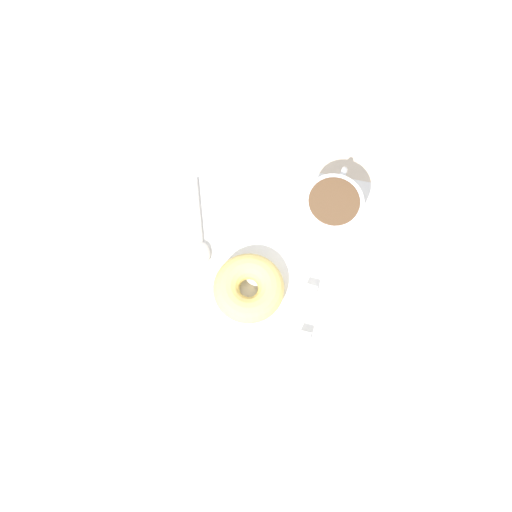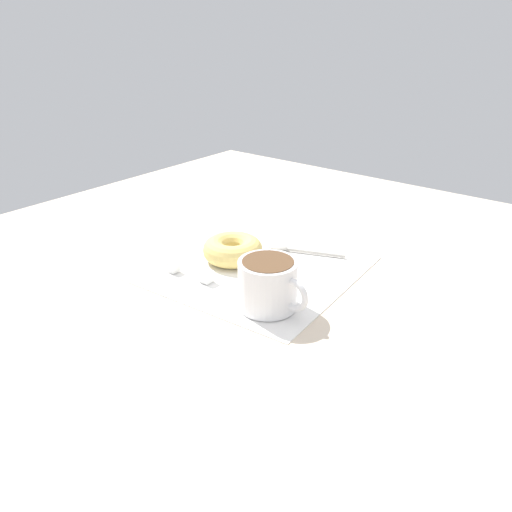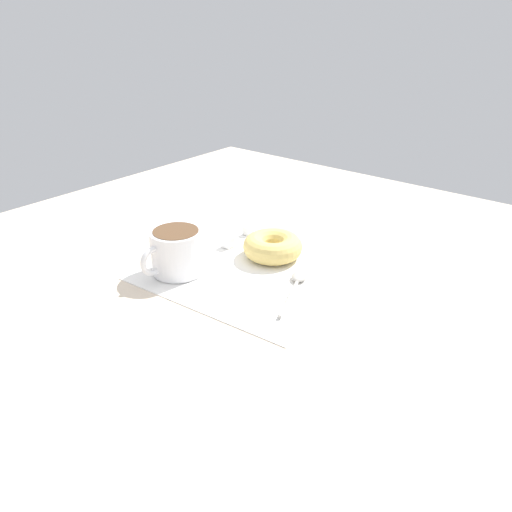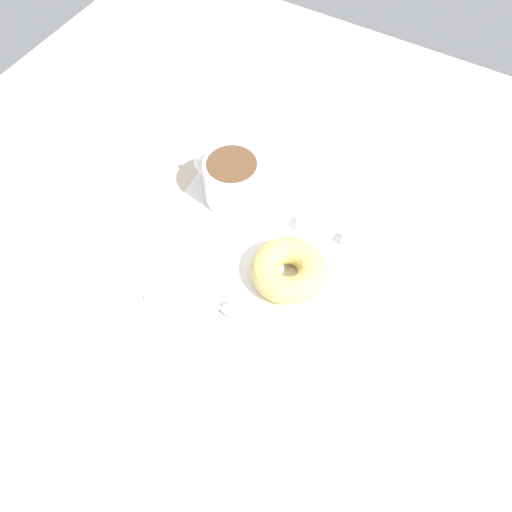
{
  "view_description": "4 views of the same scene",
  "coord_description": "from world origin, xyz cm",
  "px_view_note": "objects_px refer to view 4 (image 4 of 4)",
  "views": [
    {
      "loc": [
        -7.59,
        22.77,
        82.58
      ],
      "look_at": [
        -1.63,
        0.76,
        2.3
      ],
      "focal_mm": 40.0,
      "sensor_mm": 36.0,
      "label": 1
    },
    {
      "loc": [
        -60.56,
        -45.91,
        37.82
      ],
      "look_at": [
        -1.63,
        0.76,
        2.3
      ],
      "focal_mm": 35.0,
      "sensor_mm": 36.0,
      "label": 2
    },
    {
      "loc": [
        45.02,
        -56.77,
        39.0
      ],
      "look_at": [
        -1.63,
        0.76,
        2.3
      ],
      "focal_mm": 35.0,
      "sensor_mm": 36.0,
      "label": 3
    },
    {
      "loc": [
        36.15,
        22.66,
        67.72
      ],
      "look_at": [
        -1.63,
        0.76,
        2.3
      ],
      "focal_mm": 40.0,
      "sensor_mm": 36.0,
      "label": 4
    }
  ],
  "objects_px": {
    "coffee_cup": "(231,179)",
    "sugar_cube_extra": "(348,240)",
    "spoon": "(219,308)",
    "sugar_cube": "(304,224)",
    "donut": "(288,270)"
  },
  "relations": [
    {
      "from": "spoon",
      "to": "sugar_cube",
      "type": "bearing_deg",
      "value": 168.4
    },
    {
      "from": "spoon",
      "to": "sugar_cube",
      "type": "height_order",
      "value": "sugar_cube"
    },
    {
      "from": "coffee_cup",
      "to": "spoon",
      "type": "xyz_separation_m",
      "value": [
        0.18,
        0.09,
        -0.03
      ]
    },
    {
      "from": "coffee_cup",
      "to": "spoon",
      "type": "relative_size",
      "value": 0.84
    },
    {
      "from": "coffee_cup",
      "to": "sugar_cube_extra",
      "type": "distance_m",
      "value": 0.19
    },
    {
      "from": "donut",
      "to": "spoon",
      "type": "relative_size",
      "value": 0.76
    },
    {
      "from": "spoon",
      "to": "sugar_cube_extra",
      "type": "bearing_deg",
      "value": 150.82
    },
    {
      "from": "spoon",
      "to": "donut",
      "type": "bearing_deg",
      "value": 147.99
    },
    {
      "from": "spoon",
      "to": "sugar_cube",
      "type": "relative_size",
      "value": 7.61
    },
    {
      "from": "donut",
      "to": "spoon",
      "type": "distance_m",
      "value": 0.11
    },
    {
      "from": "spoon",
      "to": "sugar_cube_extra",
      "type": "height_order",
      "value": "sugar_cube_extra"
    },
    {
      "from": "coffee_cup",
      "to": "sugar_cube_extra",
      "type": "relative_size",
      "value": 7.04
    },
    {
      "from": "donut",
      "to": "sugar_cube",
      "type": "xyz_separation_m",
      "value": [
        -0.09,
        -0.02,
        -0.01
      ]
    },
    {
      "from": "spoon",
      "to": "sugar_cube_extra",
      "type": "relative_size",
      "value": 8.37
    },
    {
      "from": "spoon",
      "to": "sugar_cube_extra",
      "type": "xyz_separation_m",
      "value": [
        -0.18,
        0.1,
        0.0
      ]
    }
  ]
}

